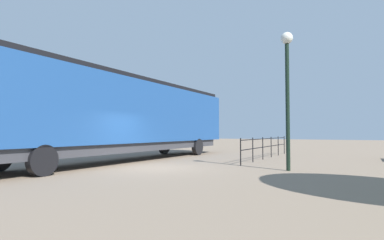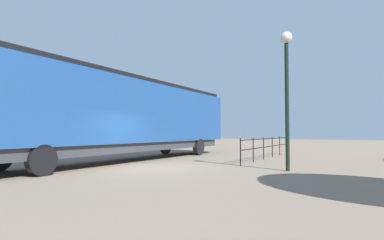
# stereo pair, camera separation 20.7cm
# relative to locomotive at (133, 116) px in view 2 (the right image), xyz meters

# --- Properties ---
(ground_plane) EXTENTS (120.00, 120.00, 0.00)m
(ground_plane) POSITION_rel_locomotive_xyz_m (3.20, -2.51, -2.45)
(ground_plane) COLOR #84705B
(locomotive) EXTENTS (2.98, 18.15, 4.40)m
(locomotive) POSITION_rel_locomotive_xyz_m (0.00, 0.00, 0.00)
(locomotive) COLOR navy
(locomotive) RESTS_ON ground_plane
(lamp_post) EXTENTS (0.48, 0.48, 5.57)m
(lamp_post) POSITION_rel_locomotive_xyz_m (8.50, -0.71, 1.40)
(lamp_post) COLOR black
(lamp_post) RESTS_ON ground_plane
(platform_fence) EXTENTS (0.05, 9.15, 1.26)m
(platform_fence) POSITION_rel_locomotive_xyz_m (6.17, 4.78, -1.64)
(platform_fence) COLOR black
(platform_fence) RESTS_ON ground_plane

